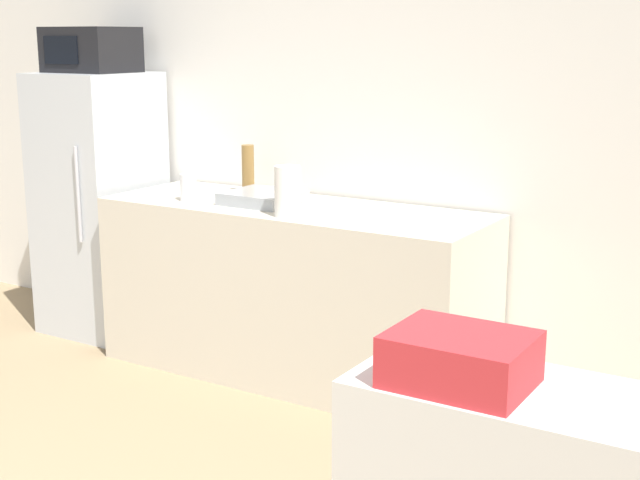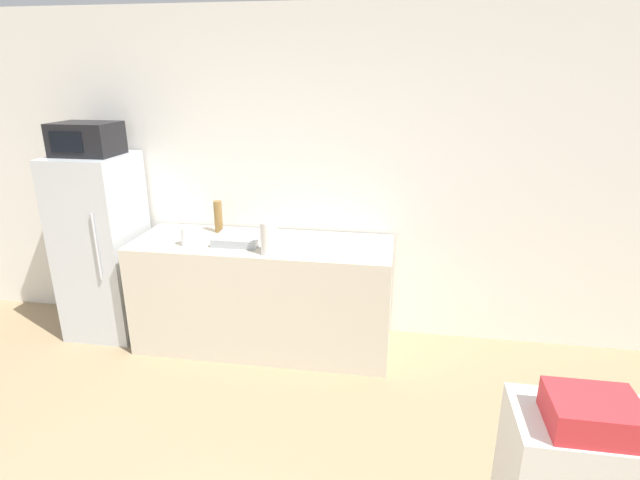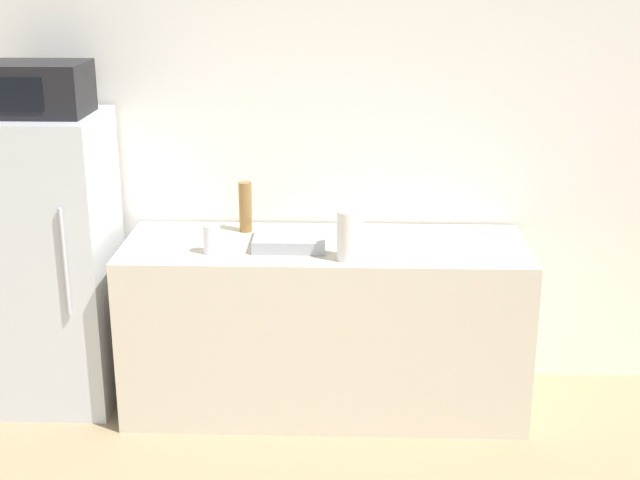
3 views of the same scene
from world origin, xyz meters
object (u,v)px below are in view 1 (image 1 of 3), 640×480
(bottle_short, at_px, (188,187))
(basket, at_px, (460,359))
(paper_towel_roll, at_px, (288,191))
(refrigerator, at_px, (100,203))
(microwave, at_px, (91,50))
(bottle_tall, at_px, (248,169))

(bottle_short, bearing_deg, basket, -38.72)
(bottle_short, relative_size, basket, 0.47)
(paper_towel_roll, bearing_deg, refrigerator, 169.77)
(microwave, height_order, bottle_short, microwave)
(paper_towel_roll, bearing_deg, microwave, 169.82)
(microwave, relative_size, paper_towel_roll, 1.95)
(bottle_short, xyz_separation_m, paper_towel_roll, (0.66, -0.07, 0.05))
(basket, distance_m, paper_towel_roll, 2.34)
(bottle_short, distance_m, paper_towel_roll, 0.66)
(microwave, bearing_deg, basket, -32.93)
(bottle_short, relative_size, paper_towel_roll, 0.58)
(microwave, xyz_separation_m, bottle_tall, (0.96, 0.16, -0.62))
(microwave, distance_m, bottle_short, 1.09)
(microwave, relative_size, bottle_short, 3.33)
(refrigerator, relative_size, bottle_short, 10.78)
(bottle_tall, height_order, paper_towel_roll, bottle_tall)
(bottle_tall, relative_size, paper_towel_roll, 1.09)
(paper_towel_roll, bearing_deg, bottle_short, 173.73)
(bottle_tall, bearing_deg, refrigerator, -170.85)
(refrigerator, height_order, bottle_tall, refrigerator)
(microwave, relative_size, bottle_tall, 1.79)
(bottle_short, bearing_deg, paper_towel_roll, -6.27)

